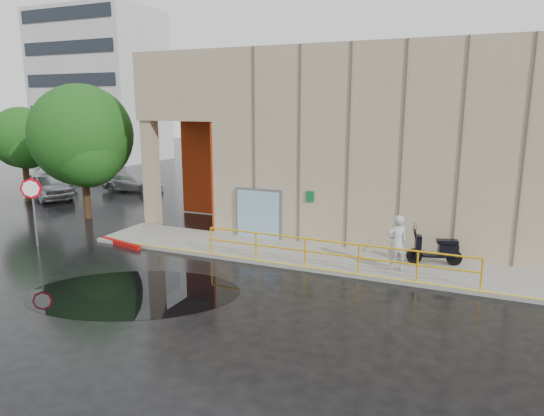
{
  "coord_description": "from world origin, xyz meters",
  "views": [
    {
      "loc": [
        8.68,
        -12.24,
        5.72
      ],
      "look_at": [
        2.1,
        3.0,
        2.16
      ],
      "focal_mm": 32.0,
      "sensor_mm": 36.0,
      "label": 1
    }
  ],
  "objects": [
    {
      "name": "scooter",
      "position": [
        7.47,
        5.13,
        1.0
      ],
      "size": [
        1.96,
        1.08,
        1.48
      ],
      "rotation": [
        0.0,
        0.0,
        0.26
      ],
      "color": "black",
      "rests_on": "sidewalk"
    },
    {
      "name": "red_curb",
      "position": [
        -4.76,
        3.0,
        0.09
      ],
      "size": [
        2.38,
        0.71,
        0.18
      ],
      "primitive_type": "cube",
      "rotation": [
        0.0,
        0.0,
        -0.23
      ],
      "color": "#9D0C08",
      "rests_on": "ground"
    },
    {
      "name": "person",
      "position": [
        6.3,
        3.99,
        1.11
      ],
      "size": [
        0.84,
        0.77,
        1.93
      ],
      "primitive_type": "imported",
      "rotation": [
        0.0,
        0.0,
        3.71
      ],
      "color": "#AFAEB3",
      "rests_on": "sidewalk"
    },
    {
      "name": "car_c",
      "position": [
        -12.68,
        13.58,
        0.61
      ],
      "size": [
        4.41,
        2.28,
        1.22
      ],
      "primitive_type": "imported",
      "rotation": [
        0.0,
        0.0,
        1.71
      ],
      "color": "#ABADB3",
      "rests_on": "ground"
    },
    {
      "name": "sidewalk",
      "position": [
        4.0,
        4.5,
        0.07
      ],
      "size": [
        20.0,
        3.0,
        0.15
      ],
      "primitive_type": "cube",
      "color": "gray",
      "rests_on": "ground"
    },
    {
      "name": "guardrail",
      "position": [
        4.25,
        3.15,
        0.68
      ],
      "size": [
        9.56,
        0.06,
        1.03
      ],
      "color": "#DD9F0B",
      "rests_on": "sidewalk"
    },
    {
      "name": "ground",
      "position": [
        0.0,
        0.0,
        0.0
      ],
      "size": [
        120.0,
        120.0,
        0.0
      ],
      "primitive_type": "plane",
      "color": "black",
      "rests_on": "ground"
    },
    {
      "name": "tree_far",
      "position": [
        -16.12,
        8.28,
        3.65
      ],
      "size": [
        3.63,
        3.58,
        5.6
      ],
      "rotation": [
        0.0,
        0.0,
        0.22
      ],
      "color": "black",
      "rests_on": "ground"
    },
    {
      "name": "car_a",
      "position": [
        -15.87,
        9.41,
        0.81
      ],
      "size": [
        5.11,
        3.66,
        1.62
      ],
      "primitive_type": "imported",
      "rotation": [
        0.0,
        0.0,
        1.16
      ],
      "color": "silver",
      "rests_on": "ground"
    },
    {
      "name": "stop_sign",
      "position": [
        -7.82,
        1.54,
        2.04
      ],
      "size": [
        0.73,
        0.51,
        2.84
      ],
      "rotation": [
        0.0,
        0.0,
        0.2
      ],
      "color": "slate",
      "rests_on": "ground"
    },
    {
      "name": "building",
      "position": [
        5.1,
        10.98,
        4.21
      ],
      "size": [
        20.0,
        10.17,
        8.0
      ],
      "color": "gray",
      "rests_on": "ground"
    },
    {
      "name": "car_b",
      "position": [
        -18.44,
        12.55,
        0.69
      ],
      "size": [
        4.37,
        3.14,
        1.37
      ],
      "primitive_type": "imported",
      "rotation": [
        0.0,
        0.0,
        1.11
      ],
      "color": "silver",
      "rests_on": "ground"
    },
    {
      "name": "tree_near",
      "position": [
        -9.47,
        6.19,
        4.02
      ],
      "size": [
        5.03,
        5.03,
        6.74
      ],
      "rotation": [
        0.0,
        0.0,
        0.09
      ],
      "color": "black",
      "rests_on": "ground"
    },
    {
      "name": "puddle",
      "position": [
        -0.84,
        -0.97,
        0.0
      ],
      "size": [
        7.65,
        6.36,
        0.01
      ],
      "primitive_type": "cube",
      "rotation": [
        0.0,
        0.0,
        0.42
      ],
      "color": "black",
      "rests_on": "ground"
    },
    {
      "name": "distant_building",
      "position": [
        -28.0,
        27.98,
        7.5
      ],
      "size": [
        12.0,
        8.08,
        15.0
      ],
      "color": "beige",
      "rests_on": "ground"
    }
  ]
}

